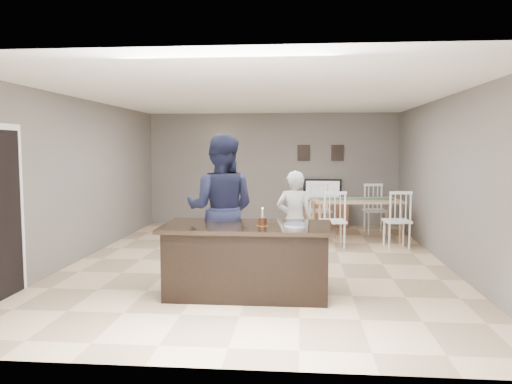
# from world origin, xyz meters

# --- Properties ---
(floor) EXTENTS (8.00, 8.00, 0.00)m
(floor) POSITION_xyz_m (0.00, 0.00, 0.00)
(floor) COLOR #DDB88E
(floor) RESTS_ON ground
(room_shell) EXTENTS (8.00, 8.00, 8.00)m
(room_shell) POSITION_xyz_m (0.00, 0.00, 1.68)
(room_shell) COLOR slate
(room_shell) RESTS_ON floor
(kitchen_island) EXTENTS (2.15, 1.10, 0.90)m
(kitchen_island) POSITION_xyz_m (0.00, -1.80, 0.45)
(kitchen_island) COLOR black
(kitchen_island) RESTS_ON floor
(tv_console) EXTENTS (1.20, 0.40, 0.60)m
(tv_console) POSITION_xyz_m (1.20, 3.77, 0.30)
(tv_console) COLOR brown
(tv_console) RESTS_ON floor
(television) EXTENTS (0.91, 0.12, 0.53)m
(television) POSITION_xyz_m (1.20, 3.84, 0.86)
(television) COLOR black
(television) RESTS_ON tv_console
(tv_screen_glow) EXTENTS (0.78, 0.00, 0.78)m
(tv_screen_glow) POSITION_xyz_m (1.20, 3.76, 0.87)
(tv_screen_glow) COLOR #C96C16
(tv_screen_glow) RESTS_ON tv_console
(picture_frames) EXTENTS (1.10, 0.02, 0.38)m
(picture_frames) POSITION_xyz_m (1.15, 3.98, 1.75)
(picture_frames) COLOR black
(picture_frames) RESTS_ON room_shell
(doorway) EXTENTS (0.00, 2.10, 2.65)m
(doorway) POSITION_xyz_m (-2.99, -2.30, 1.26)
(doorway) COLOR black
(doorway) RESTS_ON floor
(woman) EXTENTS (0.59, 0.41, 1.53)m
(woman) POSITION_xyz_m (0.59, -0.50, 0.77)
(woman) COLOR #B1B1B6
(woman) RESTS_ON floor
(man) EXTENTS (1.05, 0.84, 2.06)m
(man) POSITION_xyz_m (-0.43, -1.25, 1.03)
(man) COLOR #171B33
(man) RESTS_ON floor
(birthday_cake) EXTENTS (0.15, 0.15, 0.23)m
(birthday_cake) POSITION_xyz_m (0.20, -1.86, 0.95)
(birthday_cake) COLOR gold
(birthday_cake) RESTS_ON kitchen_island
(plate_stack) EXTENTS (0.28, 0.28, 0.04)m
(plate_stack) POSITION_xyz_m (0.60, -1.93, 0.92)
(plate_stack) COLOR white
(plate_stack) RESTS_ON kitchen_island
(dining_table) EXTENTS (1.89, 2.17, 1.08)m
(dining_table) POSITION_xyz_m (1.80, 2.16, 0.69)
(dining_table) COLOR tan
(dining_table) RESTS_ON floor
(floor_lamp) EXTENTS (0.30, 0.30, 2.03)m
(floor_lamp) POSITION_xyz_m (-1.24, 3.79, 1.58)
(floor_lamp) COLOR black
(floor_lamp) RESTS_ON floor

